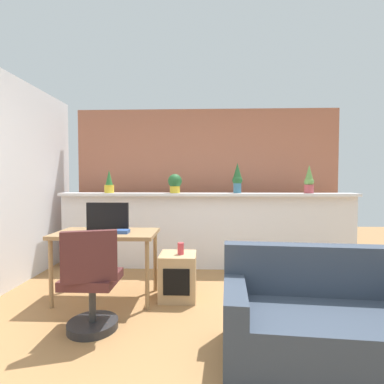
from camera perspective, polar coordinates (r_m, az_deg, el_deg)
ground_plane at (r=2.68m, az=3.49°, el=-27.22°), size 12.00×12.00×0.00m
divider_wall at (r=4.40m, az=2.88°, el=-7.81°), size 4.34×0.16×1.09m
plant_shelf at (r=4.29m, az=2.91°, el=-0.47°), size 4.34×0.30×0.04m
brick_wall_behind at (r=4.93m, az=2.81°, el=1.53°), size 4.34×0.10×2.50m
potted_plant_0 at (r=4.49m, az=-15.91°, el=1.71°), size 0.14×0.14×0.34m
potted_plant_1 at (r=4.29m, az=-3.37°, el=1.83°), size 0.21×0.21×0.28m
potted_plant_2 at (r=4.35m, az=8.87°, el=2.72°), size 0.15×0.15×0.45m
potted_plant_3 at (r=4.57m, az=21.94°, el=2.15°), size 0.14×0.14×0.41m
desk at (r=3.39m, az=-16.41°, el=-8.89°), size 1.10×0.60×0.75m
tv_monitor at (r=3.43m, az=-16.19°, el=-4.64°), size 0.47×0.04×0.32m
office_chair at (r=2.79m, az=-19.06°, el=-17.35°), size 0.49×0.50×0.91m
side_cube_shelf at (r=3.38m, az=-2.77°, el=-16.11°), size 0.40×0.41×0.50m
vase_on_shelf at (r=3.28m, az=-2.23°, el=-11.01°), size 0.07×0.07×0.13m
book_on_desk at (r=3.25m, az=-13.59°, el=-7.52°), size 0.15×0.13×0.04m
couch at (r=2.52m, az=25.73°, el=-22.20°), size 1.62×0.89×0.80m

